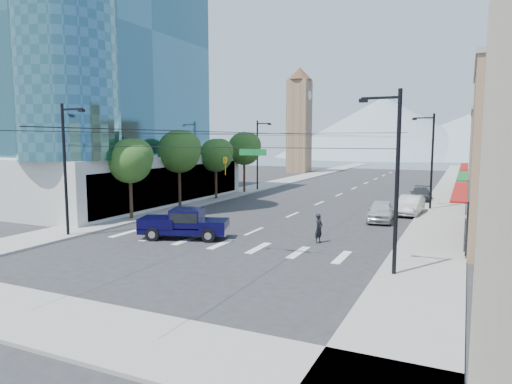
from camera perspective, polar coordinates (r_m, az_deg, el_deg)
ground at (r=27.96m, az=-5.50°, el=-7.17°), size 160.00×160.00×0.00m
sidewalk_left at (r=68.75m, az=2.75°, el=1.16°), size 4.00×120.00×0.15m
sidewalk_right at (r=63.76m, az=23.15°, el=0.19°), size 4.00×120.00×0.15m
sidewalk_cross at (r=19.06m, az=-24.67°, el=-14.21°), size 28.00×4.00×0.15m
office_tower at (r=55.24m, az=-22.69°, el=14.26°), size 29.50×27.00×30.00m
clock_tower at (r=90.69m, az=5.43°, el=9.15°), size 4.80×4.80×20.40m
mountain_left at (r=175.82m, az=15.61°, el=7.84°), size 80.00×80.00×22.00m
mountain_right at (r=183.51m, az=27.03°, el=6.68°), size 90.00×90.00×18.00m
tree_near at (r=38.60m, az=-15.26°, el=3.94°), size 3.65×3.64×6.71m
tree_midnear at (r=44.16m, az=-9.41°, el=5.18°), size 4.09×4.09×7.52m
tree_midfar at (r=50.12m, az=-4.87°, el=4.72°), size 3.65×3.64×6.71m
tree_far at (r=56.29m, az=-1.32°, el=5.57°), size 4.09×4.09×7.52m
signal_rig at (r=26.27m, az=-6.36°, el=2.20°), size 21.80×0.20×9.00m
lamp_pole_nw at (r=58.75m, az=0.29°, el=4.98°), size 2.00×0.25×9.00m
lamp_pole_ne at (r=45.53m, az=21.00°, el=4.05°), size 2.00×0.25×9.00m
pickup_truck at (r=31.04m, az=-9.02°, el=-3.84°), size 6.31×3.90×2.02m
pedestrian at (r=29.67m, az=7.87°, el=-4.52°), size 0.60×0.78×1.90m
parked_car_near at (r=38.40m, az=15.34°, el=-2.31°), size 2.43×5.09×1.68m
parked_car_mid at (r=42.50m, az=18.73°, el=-1.57°), size 2.07×5.22×1.69m
parked_car_far at (r=52.02m, az=19.89°, el=-0.26°), size 2.13×5.20×1.51m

